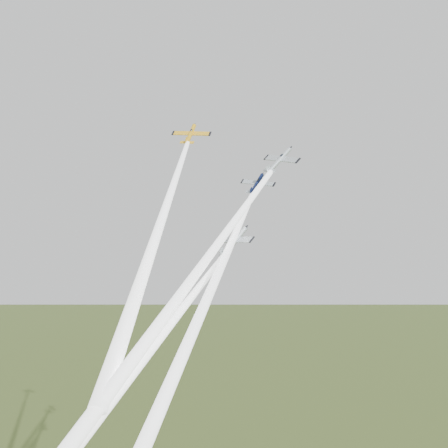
% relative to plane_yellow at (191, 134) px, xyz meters
% --- Properties ---
extents(plane_yellow, '(10.45, 10.04, 7.81)m').
position_rel_plane_yellow_xyz_m(plane_yellow, '(0.00, 0.00, 0.00)').
color(plane_yellow, yellow).
extents(smoke_trail_yellow, '(20.38, 42.31, 46.70)m').
position_rel_plane_yellow_xyz_m(smoke_trail_yellow, '(9.40, -21.72, -24.70)').
color(smoke_trail_yellow, white).
extents(plane_navy, '(6.85, 6.46, 6.54)m').
position_rel_plane_yellow_xyz_m(plane_navy, '(21.36, -6.86, -13.18)').
color(plane_navy, '#0D1539').
extents(smoke_trail_navy, '(10.78, 52.52, 54.85)m').
position_rel_plane_yellow_xyz_m(smoke_trail_navy, '(25.56, -34.10, -41.96)').
color(smoke_trail_navy, white).
extents(plane_silver_right, '(10.33, 7.98, 8.36)m').
position_rel_plane_yellow_xyz_m(plane_silver_right, '(25.66, -6.01, -9.12)').
color(plane_silver_right, silver).
extents(smoke_trail_silver_right, '(14.38, 52.94, 55.79)m').
position_rel_plane_yellow_xyz_m(smoke_trail_silver_right, '(19.55, -33.36, -38.37)').
color(smoke_trail_silver_right, white).
extents(plane_silver_low, '(10.04, 8.91, 6.96)m').
position_rel_plane_yellow_xyz_m(plane_silver_low, '(21.96, -14.83, -23.96)').
color(plane_silver_low, '#B4BCC3').
extents(smoke_trail_silver_low, '(14.74, 36.26, 38.85)m').
position_rel_plane_yellow_xyz_m(smoke_trail_silver_low, '(15.51, -33.66, -44.74)').
color(smoke_trail_silver_low, white).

